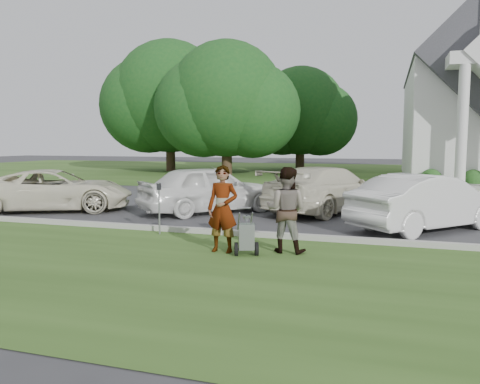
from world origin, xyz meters
The scene contains 15 objects.
ground centered at (0.00, 0.00, 0.00)m, with size 120.00×120.00×0.00m, color #333335.
grass_strip centered at (0.00, -3.00, 0.01)m, with size 80.00×7.00×0.01m, color #2E4C1A.
church_lawn centered at (0.00, 27.00, 0.01)m, with size 80.00×30.00×0.01m, color #2E4C1A.
curb centered at (0.00, 0.55, 0.07)m, with size 80.00×0.18×0.15m, color #9E9E93.
tree_left centered at (-8.01, 21.99, 5.11)m, with size 10.63×8.40×9.71m.
tree_far centered at (-14.01, 24.99, 5.69)m, with size 11.64×9.20×10.73m.
tree_back centered at (-4.01, 29.99, 4.73)m, with size 9.61×7.60×8.89m.
striping_cart centered at (0.49, -1.37, 0.39)m, with size 0.73×1.06×0.92m.
person_left centered at (-0.08, -1.23, 0.94)m, with size 0.68×0.45×1.87m, color #999999.
person_right centered at (1.22, -0.83, 0.92)m, with size 0.89×0.70×1.84m, color #999999.
parking_meter_near centered at (-2.29, 0.11, 0.85)m, with size 0.10×0.09×1.36m.
car_a centered at (-7.74, 2.94, 0.72)m, with size 2.38×5.17×1.44m, color beige.
car_b centered at (-2.45, 4.08, 0.81)m, with size 1.91×4.74×1.62m, color white.
car_c centered at (1.33, 5.45, 0.78)m, with size 2.19×5.39×1.56m, color beige.
car_d centered at (4.33, 2.91, 0.76)m, with size 1.61×4.62×1.52m, color silver.
Camera 1 is at (3.24, -10.59, 2.37)m, focal length 35.00 mm.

